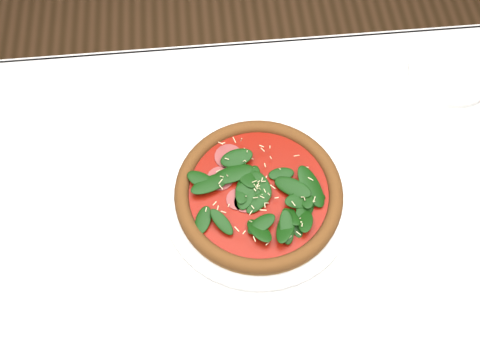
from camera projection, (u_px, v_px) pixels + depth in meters
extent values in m
plane|color=brown|center=(248.00, 331.00, 1.52)|extent=(6.00, 6.00, 0.00)
cube|color=silver|center=(255.00, 240.00, 0.87)|extent=(1.20, 0.80, 0.04)
cylinder|color=#48321C|center=(22.00, 186.00, 1.34)|extent=(0.06, 0.06, 0.71)
cylinder|color=#48321C|center=(444.00, 150.00, 1.39)|extent=(0.06, 0.06, 0.71)
cube|color=silver|center=(233.00, 79.00, 1.14)|extent=(1.20, 0.01, 0.22)
cylinder|color=white|center=(258.00, 197.00, 0.88)|extent=(0.32, 0.32, 0.01)
torus|color=white|center=(258.00, 196.00, 0.88)|extent=(0.32, 0.32, 0.01)
cylinder|color=olive|center=(258.00, 194.00, 0.87)|extent=(0.35, 0.35, 0.01)
torus|color=#9D5924|center=(259.00, 192.00, 0.87)|extent=(0.36, 0.36, 0.02)
cylinder|color=#991705|center=(259.00, 192.00, 0.87)|extent=(0.29, 0.29, 0.00)
cylinder|color=#9B443E|center=(259.00, 191.00, 0.86)|extent=(0.26, 0.26, 0.00)
ellipsoid|color=#0D3609|center=(259.00, 189.00, 0.86)|extent=(0.28, 0.28, 0.02)
cylinder|color=beige|center=(259.00, 187.00, 0.85)|extent=(0.26, 0.26, 0.00)
cylinder|color=white|center=(451.00, 72.00, 1.00)|extent=(0.16, 0.16, 0.01)
torus|color=white|center=(451.00, 71.00, 1.00)|extent=(0.16, 0.16, 0.01)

